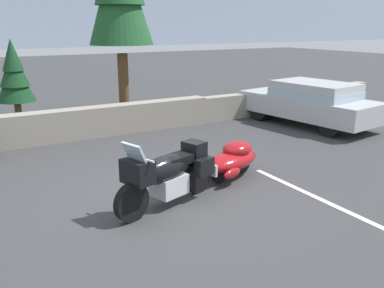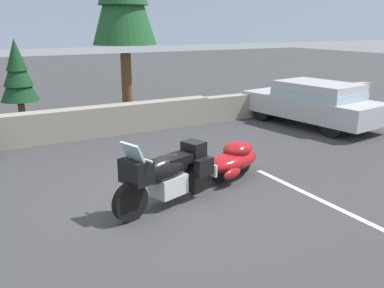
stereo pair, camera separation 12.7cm
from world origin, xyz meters
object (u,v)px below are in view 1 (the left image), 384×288
at_px(touring_motorcycle, 167,173).
at_px(sedan_at_right_edge, 310,101).
at_px(pine_tree_secondary, 14,74).
at_px(car_shaped_trailer, 232,159).

xyz_separation_m(touring_motorcycle, sedan_at_right_edge, (6.85, 3.31, 0.15)).
xyz_separation_m(sedan_at_right_edge, pine_tree_secondary, (-8.28, 4.00, 0.96)).
relative_size(touring_motorcycle, car_shaped_trailer, 1.02).
relative_size(touring_motorcycle, pine_tree_secondary, 0.81).
xyz_separation_m(car_shaped_trailer, pine_tree_secondary, (-3.28, 6.71, 1.32)).
distance_m(touring_motorcycle, sedan_at_right_edge, 7.61).
height_order(car_shaped_trailer, pine_tree_secondary, pine_tree_secondary).
bearing_deg(pine_tree_secondary, sedan_at_right_edge, -25.76).
distance_m(sedan_at_right_edge, pine_tree_secondary, 9.25).
bearing_deg(car_shaped_trailer, pine_tree_secondary, 116.07).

